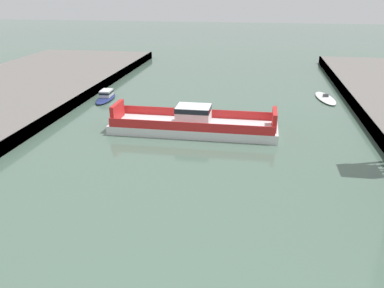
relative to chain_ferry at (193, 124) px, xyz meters
name	(u,v)px	position (x,y,z in m)	size (l,w,h in m)	color
chain_ferry	(193,124)	(0.00, 0.00, 0.00)	(20.86, 5.97, 3.40)	silver
moored_boat_mid_left	(325,98)	(18.67, 18.90, -0.83)	(3.60, 8.57, 0.92)	white
moored_boat_mid_right	(106,96)	(-16.44, 13.08, -0.48)	(2.58, 7.16, 1.52)	navy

